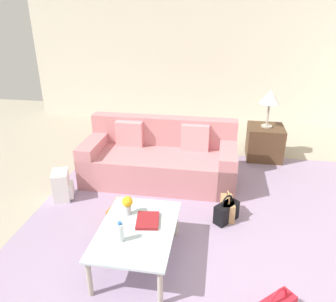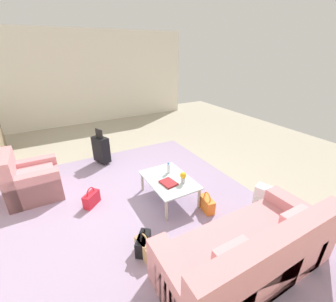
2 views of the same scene
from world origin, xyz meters
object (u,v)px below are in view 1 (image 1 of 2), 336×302
object	(u,v)px
table_lamp	(270,98)
handbag_black	(226,212)
couch	(161,160)
water_bottle	(120,232)
handbag_orange	(118,213)
coffee_table	(137,232)
backpack_white	(62,186)
coffee_table_book	(148,220)
side_table	(264,142)
flower_vase	(128,204)
handbag_tan	(227,208)

from	to	relation	value
table_lamp	handbag_black	bearing A→B (deg)	-17.68
couch	handbag_black	distance (m)	1.38
water_bottle	handbag_orange	xyz separation A→B (m)	(-0.80, -0.29, -0.38)
coffee_table	handbag_black	distance (m)	1.24
backpack_white	coffee_table_book	bearing A→B (deg)	57.18
water_bottle	couch	bearing A→B (deg)	180.00
coffee_table	handbag_orange	distance (m)	0.76
handbag_black	backpack_white	bearing A→B (deg)	-94.26
table_lamp	handbag_orange	world-z (taller)	table_lamp
side_table	backpack_white	bearing A→B (deg)	-57.23
couch	table_lamp	xyz separation A→B (m)	(-1.00, 1.60, 0.74)
couch	coffee_table_book	distance (m)	1.69
coffee_table	flower_vase	xyz separation A→B (m)	(-0.22, -0.15, 0.17)
water_bottle	backpack_white	distance (m)	1.72
couch	table_lamp	world-z (taller)	table_lamp
couch	water_bottle	size ratio (longest dim) A/B	10.69
table_lamp	handbag_orange	bearing A→B (deg)	-40.73
coffee_table_book	flower_vase	world-z (taller)	flower_vase
couch	handbag_black	size ratio (longest dim) A/B	6.09
table_lamp	backpack_white	bearing A→B (deg)	-57.23
handbag_tan	water_bottle	bearing A→B (deg)	-41.10
coffee_table	couch	bearing A→B (deg)	-176.81
couch	side_table	xyz separation A→B (m)	(-1.00, 1.60, -0.02)
coffee_table	handbag_black	xyz separation A→B (m)	(-0.84, 0.88, -0.23)
handbag_black	handbag_tan	distance (m)	0.09
coffee_table_book	table_lamp	distance (m)	3.10
couch	handbag_tan	xyz separation A→B (m)	(0.87, 0.99, -0.17)
coffee_table_book	table_lamp	world-z (taller)	table_lamp
coffee_table	water_bottle	size ratio (longest dim) A/B	5.19
flower_vase	handbag_black	distance (m)	1.27
coffee_table	handbag_tan	world-z (taller)	coffee_table
handbag_orange	flower_vase	bearing A→B (deg)	32.80
flower_vase	table_lamp	bearing A→B (deg)	147.40
handbag_orange	handbag_tan	distance (m)	1.32
water_bottle	table_lamp	bearing A→B (deg)	151.93
flower_vase	handbag_orange	world-z (taller)	flower_vase
side_table	handbag_orange	distance (m)	2.91
coffee_table	handbag_tan	bearing A→B (deg)	136.40
couch	water_bottle	xyz separation A→B (m)	(2.00, -0.00, 0.20)
coffee_table_book	flower_vase	bearing A→B (deg)	-121.60
couch	flower_vase	xyz separation A→B (m)	(1.58, -0.05, 0.23)
water_bottle	handbag_black	distance (m)	1.48
handbag_orange	handbag_tan	bearing A→B (deg)	104.49
handbag_black	coffee_table_book	bearing A→B (deg)	-47.77
handbag_orange	handbag_tan	world-z (taller)	same
couch	coffee_table	xyz separation A→B (m)	(1.80, 0.10, 0.06)
table_lamp	handbag_tan	distance (m)	2.17
coffee_table_book	coffee_table	bearing A→B (deg)	-41.79
handbag_black	backpack_white	distance (m)	2.17
flower_vase	handbag_tan	world-z (taller)	flower_vase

